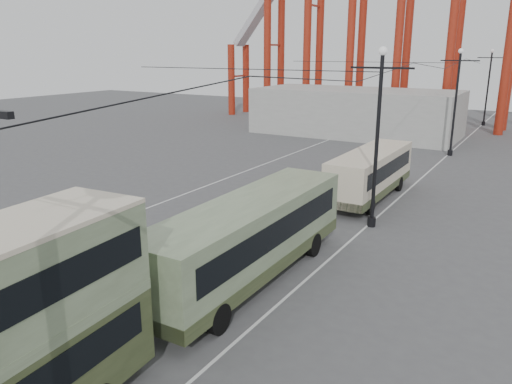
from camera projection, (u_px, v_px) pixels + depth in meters
The scene contains 8 objects.
road_markings at pixel (281, 200), 31.48m from camera, with size 12.52×120.00×0.01m.
lamp_post_mid at pixel (377, 140), 25.60m from camera, with size 3.20×0.44×9.32m.
lamp_post_far at pixel (455, 103), 43.76m from camera, with size 3.20×0.44×9.32m.
lamp_post_distant at pixel (488, 88), 61.92m from camera, with size 3.20×0.44×9.32m.
fairground_shed at pixel (356, 112), 55.87m from camera, with size 22.00×10.00×5.00m, color #989893.
single_decker_green at pixel (250, 236), 20.12m from camera, with size 2.84×12.03×3.40m.
single_decker_cream at pixel (371, 172), 31.47m from camera, with size 2.52×9.84×3.06m.
pedestrian at pixel (138, 259), 20.58m from camera, with size 0.60×0.39×1.63m, color black.
Camera 1 is at (13.29, -6.95, 9.11)m, focal length 35.00 mm.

